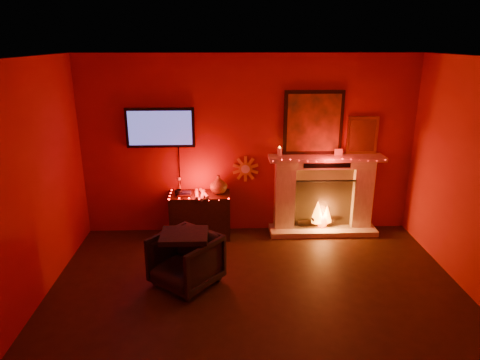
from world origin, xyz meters
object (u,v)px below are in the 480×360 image
object	(u,v)px
sunburst_clock	(245,169)
console_table	(201,213)
tv	(160,128)
fireplace	(323,187)
armchair	(186,260)

from	to	relation	value
sunburst_clock	console_table	distance (m)	0.94
console_table	sunburst_clock	bearing A→B (deg)	17.84
tv	fireplace	bearing A→B (deg)	-1.50
fireplace	console_table	size ratio (longest dim) A/B	2.27
sunburst_clock	console_table	world-z (taller)	sunburst_clock
tv	armchair	size ratio (longest dim) A/B	1.73
console_table	fireplace	bearing A→B (deg)	3.90
armchair	tv	bearing A→B (deg)	145.52
tv	console_table	world-z (taller)	tv
console_table	armchair	world-z (taller)	console_table
fireplace	tv	bearing A→B (deg)	178.50
tv	sunburst_clock	xyz separation A→B (m)	(1.25, 0.03, -0.65)
fireplace	sunburst_clock	size ratio (longest dim) A/B	5.45
console_table	armchair	bearing A→B (deg)	-95.19
fireplace	armchair	world-z (taller)	fireplace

